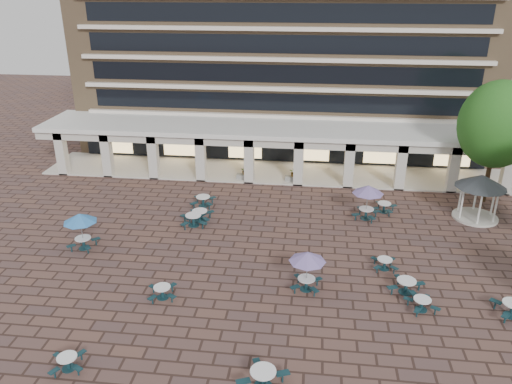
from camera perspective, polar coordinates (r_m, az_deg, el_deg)
ground at (r=32.13m, az=0.05°, el=-7.28°), size 120.00×120.00×0.00m
apartment_building at (r=53.20m, az=3.50°, el=19.16°), size 40.00×15.50×25.20m
retail_arcade at (r=44.46m, az=2.32°, el=5.77°), size 42.00×6.60×4.40m
picnic_table_0 at (r=25.21m, az=-20.73°, el=-17.67°), size 1.79×1.79×0.68m
picnic_table_1 at (r=22.89m, az=0.82°, el=-20.38°), size 2.34×2.34×0.86m
picnic_table_2 at (r=29.65m, az=16.78°, el=-10.15°), size 2.23×2.23×0.81m
picnic_table_3 at (r=29.85m, az=27.25°, el=-11.71°), size 1.98×1.98×0.82m
picnic_table_4 at (r=33.88m, az=-19.48°, el=-2.96°), size 2.17×2.17×2.50m
picnic_table_5 at (r=28.52m, az=-10.66°, el=-11.07°), size 1.85×1.85×0.71m
picnic_table_6 at (r=27.98m, az=5.90°, el=-7.54°), size 2.09×2.09×2.41m
picnic_table_7 at (r=28.53m, az=18.43°, el=-11.98°), size 1.85×1.85×0.70m
picnic_table_8 at (r=36.54m, az=-6.44°, el=-2.59°), size 1.89×1.89×0.82m
picnic_table_9 at (r=38.87m, az=-6.07°, el=-0.95°), size 1.82×1.82×0.81m
picnic_table_10 at (r=31.55m, az=14.48°, el=-7.86°), size 1.58×1.58×0.68m
picnic_table_11 at (r=36.81m, az=12.69°, el=0.14°), size 2.28×2.28×2.63m
picnic_table_12 at (r=35.89m, az=-7.16°, el=-3.09°), size 2.22×2.22×0.85m
picnic_table_13 at (r=38.89m, az=14.43°, el=-1.63°), size 2.05×2.05×0.75m
gazebo at (r=39.38m, az=24.29°, el=0.61°), size 3.63×3.63×3.38m
tree_east_c at (r=41.69m, az=25.91°, el=6.94°), size 5.76×5.76×9.59m
planter_left at (r=43.78m, az=-1.28°, el=1.98°), size 1.50×0.63×1.20m
planter_right at (r=43.39m, az=4.34°, el=1.83°), size 1.50×0.85×1.30m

